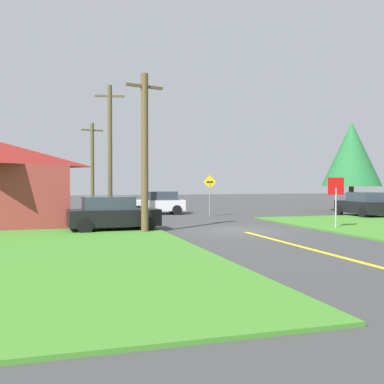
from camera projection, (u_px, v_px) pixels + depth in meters
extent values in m
plane|color=#3B3B3B|center=(238.00, 230.00, 21.63)|extent=(120.00, 120.00, 0.00)
cube|color=#3D7E27|center=(14.00, 250.00, 15.01)|extent=(12.00, 20.00, 0.08)
cube|color=yellow|center=(338.00, 256.00, 13.97)|extent=(0.20, 14.00, 0.01)
cylinder|color=#9EA0A8|center=(336.00, 209.00, 21.93)|extent=(0.07, 0.07, 2.01)
cube|color=red|center=(336.00, 186.00, 21.90)|extent=(0.84, 0.12, 0.84)
cube|color=black|center=(114.00, 217.00, 21.18)|extent=(4.23, 1.98, 0.76)
cube|color=#2D3842|center=(109.00, 203.00, 21.09)|extent=(2.36, 1.68, 0.60)
cylinder|color=black|center=(139.00, 221.00, 22.49)|extent=(0.69, 0.25, 0.68)
cylinder|color=black|center=(148.00, 225.00, 20.83)|extent=(0.69, 0.25, 0.68)
cylinder|color=black|center=(81.00, 223.00, 21.55)|extent=(0.69, 0.25, 0.68)
cylinder|color=black|center=(85.00, 227.00, 19.89)|extent=(0.69, 0.25, 0.68)
cube|color=black|center=(363.00, 207.00, 30.00)|extent=(1.99, 3.95, 0.76)
cube|color=#2D3842|center=(366.00, 197.00, 29.61)|extent=(1.70, 2.20, 0.60)
cylinder|color=black|center=(339.00, 211.00, 31.05)|extent=(0.25, 0.69, 0.68)
cylinder|color=black|center=(362.00, 210.00, 31.51)|extent=(0.25, 0.69, 0.68)
cylinder|color=black|center=(363.00, 213.00, 28.50)|extent=(0.25, 0.69, 0.68)
cube|color=silver|center=(156.00, 205.00, 32.27)|extent=(4.04, 2.14, 0.76)
cube|color=#2D3842|center=(161.00, 196.00, 32.34)|extent=(2.26, 1.80, 0.60)
cylinder|color=black|center=(139.00, 211.00, 31.08)|extent=(0.69, 0.27, 0.68)
cylinder|color=black|center=(136.00, 209.00, 32.88)|extent=(0.69, 0.27, 0.68)
cylinder|color=black|center=(177.00, 210.00, 31.68)|extent=(0.69, 0.27, 0.68)
cylinder|color=black|center=(172.00, 208.00, 33.48)|extent=(0.69, 0.27, 0.68)
cylinder|color=brown|center=(145.00, 154.00, 20.22)|extent=(0.33, 0.33, 7.11)
cube|color=brown|center=(144.00, 86.00, 20.15)|extent=(1.76, 0.61, 0.12)
cylinder|color=brown|center=(110.00, 152.00, 27.90)|extent=(0.28, 0.28, 8.23)
cube|color=brown|center=(110.00, 96.00, 27.82)|extent=(1.79, 0.44, 0.12)
cylinder|color=#4E4B24|center=(92.00, 167.00, 37.61)|extent=(0.30, 0.30, 7.15)
cube|color=#4E4B24|center=(92.00, 130.00, 37.54)|extent=(1.79, 0.44, 0.12)
cylinder|color=slate|center=(210.00, 199.00, 30.16)|extent=(0.08, 0.08, 2.29)
cube|color=yellow|center=(210.00, 182.00, 30.14)|extent=(0.91, 0.07, 0.91)
cube|color=black|center=(210.00, 182.00, 30.14)|extent=(0.45, 0.06, 0.10)
cylinder|color=brown|center=(351.00, 199.00, 35.15)|extent=(0.37, 0.37, 1.97)
cone|color=#206431|center=(352.00, 154.00, 35.08)|extent=(4.50, 4.50, 4.95)
cube|color=maroon|center=(1.00, 196.00, 24.13)|extent=(6.85, 7.54, 3.13)
pyramid|color=maroon|center=(1.00, 154.00, 24.08)|extent=(6.85, 7.54, 1.29)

